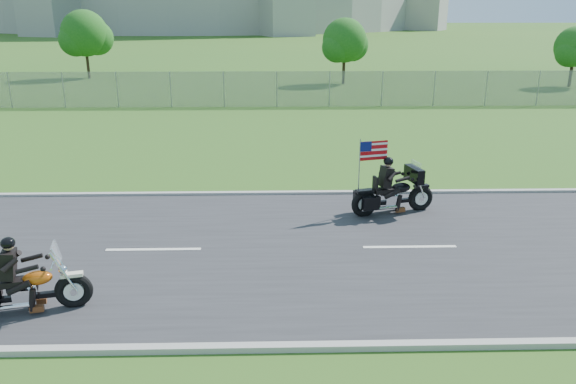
{
  "coord_description": "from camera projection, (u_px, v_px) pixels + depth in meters",
  "views": [
    {
      "loc": [
        0.83,
        -12.04,
        5.39
      ],
      "look_at": [
        1.13,
        0.0,
        1.42
      ],
      "focal_mm": 35.0,
      "sensor_mm": 36.0,
      "label": 1
    }
  ],
  "objects": [
    {
      "name": "tree_fence_near",
      "position": [
        345.0,
        43.0,
        40.84
      ],
      "size": [
        3.52,
        3.28,
        4.75
      ],
      "color": "#382316",
      "rests_on": "ground"
    },
    {
      "name": "ground",
      "position": [
        240.0,
        250.0,
        13.1
      ],
      "size": [
        420.0,
        420.0,
        0.0
      ],
      "primitive_type": "plane",
      "color": "#255219",
      "rests_on": "ground"
    },
    {
      "name": "motorcycle_follow",
      "position": [
        393.0,
        195.0,
        15.25
      ],
      "size": [
        2.39,
        1.07,
        2.03
      ],
      "rotation": [
        0.0,
        0.0,
        0.26
      ],
      "color": "black",
      "rests_on": "ground"
    },
    {
      "name": "tree_fence_far",
      "position": [
        575.0,
        49.0,
        39.42
      ],
      "size": [
        3.08,
        2.87,
        4.2
      ],
      "color": "#382316",
      "rests_on": "ground"
    },
    {
      "name": "road",
      "position": [
        239.0,
        249.0,
        13.09
      ],
      "size": [
        120.0,
        8.0,
        0.04
      ],
      "primitive_type": "cube",
      "color": "#28282B",
      "rests_on": "ground"
    },
    {
      "name": "tree_fence_mid",
      "position": [
        86.0,
        36.0,
        44.07
      ],
      "size": [
        3.96,
        3.69,
        5.3
      ],
      "color": "#382316",
      "rests_on": "ground"
    },
    {
      "name": "curb_south",
      "position": [
        225.0,
        348.0,
        9.24
      ],
      "size": [
        120.0,
        0.18,
        0.12
      ],
      "primitive_type": "cube",
      "color": "#9E9B93",
      "rests_on": "ground"
    },
    {
      "name": "fence",
      "position": [
        171.0,
        90.0,
        31.66
      ],
      "size": [
        60.0,
        0.03,
        2.0
      ],
      "primitive_type": "cube",
      "color": "gray",
      "rests_on": "ground"
    },
    {
      "name": "motorcycle_lead",
      "position": [
        25.0,
        290.0,
        10.24
      ],
      "size": [
        2.27,
        0.89,
        1.55
      ],
      "rotation": [
        0.0,
        0.0,
        0.23
      ],
      "color": "black",
      "rests_on": "ground"
    },
    {
      "name": "curb_north",
      "position": [
        247.0,
        194.0,
        16.93
      ],
      "size": [
        120.0,
        0.18,
        0.12
      ],
      "primitive_type": "cube",
      "color": "#9E9B93",
      "rests_on": "ground"
    }
  ]
}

